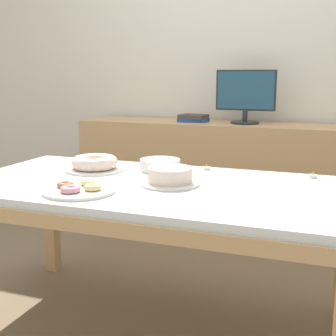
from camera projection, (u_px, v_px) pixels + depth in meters
The scene contains 12 objects.
ground_plane at pixel (153, 327), 2.30m from camera, with size 12.00×12.00×0.00m, color #7A664C.
wall_back at pixel (235, 63), 3.58m from camera, with size 8.00×0.10×2.60m, color silver.
dining_table at pixel (152, 200), 2.17m from camera, with size 1.83×0.96×0.72m.
sideboard at pixel (223, 181), 3.47m from camera, with size 2.16×0.44×0.87m.
computer_monitor at pixel (246, 97), 3.30m from camera, with size 0.42×0.20×0.38m.
book_stack at pixel (193, 118), 3.46m from camera, with size 0.21×0.18×0.05m.
cake_chocolate_round at pixel (170, 177), 2.12m from camera, with size 0.27×0.27×0.08m.
cake_golden_bundt at pixel (95, 164), 2.43m from camera, with size 0.30×0.30×0.08m.
pastry_platter at pixel (79, 189), 1.99m from camera, with size 0.31×0.31×0.04m.
plate_stack at pixel (160, 165), 2.44m from camera, with size 0.21×0.21×0.06m.
tealight_centre at pixel (313, 176), 2.27m from camera, with size 0.04×0.04×0.04m.
tealight_near_front at pixel (206, 168), 2.46m from camera, with size 0.04×0.04×0.04m.
Camera 1 is at (0.80, -1.94, 1.22)m, focal length 50.00 mm.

